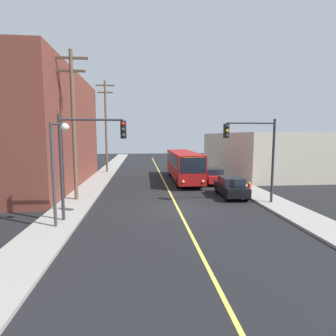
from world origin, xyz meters
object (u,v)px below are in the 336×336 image
street_lamp_left (57,159)px  fire_hydrant (249,187)px  parked_car_black (231,187)px  utility_pole_near (73,119)px  utility_pole_mid (106,123)px  traffic_signal_left_corner (89,147)px  city_bus (183,164)px  parked_car_white (197,167)px  traffic_signal_right_corner (253,145)px  parked_car_red (213,176)px

street_lamp_left → fire_hydrant: size_ratio=6.55×
parked_car_black → utility_pole_near: (-12.25, -0.31, 5.32)m
utility_pole_mid → traffic_signal_left_corner: bearing=-85.5°
fire_hydrant → city_bus: bearing=122.7°
parked_car_white → traffic_signal_right_corner: (0.56, -16.40, 3.46)m
parked_car_red → city_bus: bearing=141.7°
traffic_signal_left_corner → fire_hydrant: (12.26, 6.64, -3.72)m
city_bus → utility_pole_mid: bearing=141.6°
parked_car_black → street_lamp_left: bearing=-150.4°
traffic_signal_right_corner → utility_pole_near: bearing=169.5°
parked_car_black → parked_car_white: same height
parked_car_black → fire_hydrant: (2.03, 1.13, -0.26)m
parked_car_black → parked_car_red: same height
traffic_signal_right_corner → fire_hydrant: traffic_signal_right_corner is taller
traffic_signal_left_corner → utility_pole_near: bearing=111.2°
parked_car_black → utility_pole_mid: 20.58m
parked_car_black → utility_pole_near: size_ratio=0.41×
traffic_signal_left_corner → fire_hydrant: traffic_signal_left_corner is taller
parked_car_black → street_lamp_left: (-11.65, -6.61, 2.90)m
parked_car_black → utility_pole_mid: utility_pole_mid is taller
parked_car_black → street_lamp_left: 13.70m
utility_pole_near → street_lamp_left: size_ratio=2.00×
parked_car_white → traffic_signal_right_corner: bearing=-88.1°
city_bus → traffic_signal_right_corner: traffic_signal_right_corner is taller
fire_hydrant → traffic_signal_right_corner: bearing=-110.6°
utility_pole_mid → fire_hydrant: (13.95, -14.60, -6.10)m
city_bus → utility_pole_near: utility_pole_near is taller
parked_car_white → traffic_signal_right_corner: 16.77m
utility_pole_near → parked_car_red: bearing=27.6°
city_bus → traffic_signal_left_corner: (-7.61, -13.88, 2.49)m
parked_car_red → utility_pole_mid: bearing=141.6°
traffic_signal_right_corner → fire_hydrant: 5.53m
utility_pole_near → parked_car_white: bearing=48.8°
street_lamp_left → parked_car_white: bearing=60.1°
utility_pole_near → traffic_signal_right_corner: (12.84, -2.38, -1.86)m
street_lamp_left → utility_pole_near: bearing=95.4°
parked_car_white → street_lamp_left: size_ratio=0.80×
parked_car_red → street_lamp_left: size_ratio=0.81×
city_bus → parked_car_white: size_ratio=2.76×
parked_car_black → utility_pole_near: utility_pole_near is taller
utility_pole_mid → street_lamp_left: size_ratio=2.18×
utility_pole_mid → fire_hydrant: size_ratio=14.28×
city_bus → parked_car_red: bearing=-38.3°
parked_car_black → utility_pole_mid: size_ratio=0.37×
parked_car_black → utility_pole_near: bearing=-178.5°
parked_car_white → street_lamp_left: (-11.68, -20.31, 2.90)m
parked_car_black → fire_hydrant: size_ratio=5.31×
fire_hydrant → traffic_signal_left_corner: bearing=-151.6°
traffic_signal_right_corner → street_lamp_left: size_ratio=1.09×
parked_car_red → utility_pole_mid: size_ratio=0.37×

